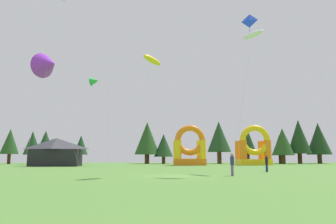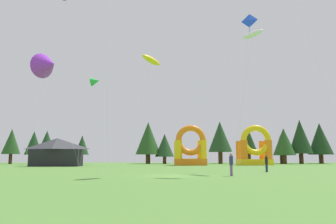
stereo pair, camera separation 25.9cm
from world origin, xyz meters
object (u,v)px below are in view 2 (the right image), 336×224
(person_near_camera, at_px, (266,162))
(festival_tent, at_px, (57,152))
(kite_yellow_parafoil, at_px, (151,60))
(inflatable_blue_arch, at_px, (255,150))
(inflatable_yellow_castle, at_px, (190,151))
(kite_green_delta, at_px, (95,81))
(kite_purple_delta, at_px, (48,65))
(person_far_side, at_px, (231,162))
(kite_white_parafoil, at_px, (252,35))
(kite_blue_diamond, at_px, (249,21))

(person_near_camera, distance_m, festival_tent, 34.22)
(person_near_camera, bearing_deg, kite_yellow_parafoil, -84.31)
(inflatable_blue_arch, xyz_separation_m, inflatable_yellow_castle, (-12.10, -1.46, -0.11))
(kite_green_delta, relative_size, kite_purple_delta, 1.43)
(kite_green_delta, xyz_separation_m, person_far_side, (17.71, -31.63, -14.04))
(kite_green_delta, bearing_deg, person_near_camera, -47.52)
(kite_white_parafoil, relative_size, kite_yellow_parafoil, 1.45)
(festival_tent, bearing_deg, kite_white_parafoil, -38.80)
(kite_blue_diamond, bearing_deg, kite_purple_delta, -164.11)
(kite_blue_diamond, distance_m, kite_purple_delta, 22.48)
(kite_blue_diamond, bearing_deg, kite_yellow_parafoil, -140.12)
(festival_tent, bearing_deg, kite_green_delta, 43.67)
(kite_blue_diamond, distance_m, person_near_camera, 16.09)
(person_far_side, xyz_separation_m, festival_tent, (-22.59, 26.97, 1.17))
(inflatable_yellow_castle, relative_size, festival_tent, 0.93)
(kite_white_parafoil, distance_m, inflatable_yellow_castle, 29.56)
(kite_yellow_parafoil, bearing_deg, kite_blue_diamond, 39.88)
(kite_purple_delta, relative_size, inflatable_yellow_castle, 1.57)
(kite_green_delta, height_order, kite_white_parafoil, kite_green_delta)
(person_far_side, distance_m, person_near_camera, 8.45)
(kite_white_parafoil, xyz_separation_m, inflatable_yellow_castle, (-4.22, 26.91, -11.49))
(kite_green_delta, relative_size, kite_blue_diamond, 0.91)
(kite_purple_delta, relative_size, person_far_side, 6.18)
(inflatable_blue_arch, bearing_deg, kite_purple_delta, -131.91)
(kite_white_parafoil, distance_m, person_far_side, 14.70)
(person_far_side, xyz_separation_m, person_near_camera, (5.02, 6.80, -0.06))
(kite_green_delta, height_order, inflatable_yellow_castle, kite_green_delta)
(person_near_camera, relative_size, inflatable_blue_arch, 0.23)
(kite_yellow_parafoil, bearing_deg, person_near_camera, 30.88)
(festival_tent, bearing_deg, kite_purple_delta, -74.85)
(kite_purple_delta, xyz_separation_m, inflatable_yellow_castle, (15.70, 29.52, -7.38))
(person_near_camera, bearing_deg, person_far_side, -61.66)
(inflatable_yellow_castle, bearing_deg, kite_purple_delta, -118.01)
(person_far_side, bearing_deg, person_near_camera, -51.00)
(inflatable_yellow_castle, bearing_deg, kite_white_parafoil, -81.09)
(kite_purple_delta, height_order, person_near_camera, kite_purple_delta)
(inflatable_blue_arch, relative_size, festival_tent, 0.95)
(festival_tent, bearing_deg, inflatable_blue_arch, 11.82)
(inflatable_blue_arch, height_order, festival_tent, inflatable_blue_arch)
(person_near_camera, bearing_deg, inflatable_blue_arch, 141.15)
(kite_yellow_parafoil, distance_m, inflatable_yellow_castle, 34.01)
(kite_green_delta, xyz_separation_m, inflatable_blue_arch, (29.38, 2.51, -12.44))
(kite_blue_diamond, height_order, kite_yellow_parafoil, kite_blue_diamond)
(kite_blue_diamond, bearing_deg, person_far_side, -116.05)
(kite_blue_diamond, bearing_deg, inflatable_yellow_castle, 101.57)
(kite_yellow_parafoil, height_order, inflatable_yellow_castle, kite_yellow_parafoil)
(kite_blue_diamond, xyz_separation_m, person_far_side, (-4.41, -9.01, -15.86))
(kite_purple_delta, bearing_deg, kite_white_parafoil, 7.46)
(person_near_camera, xyz_separation_m, inflatable_yellow_castle, (-5.47, 25.88, 1.56))
(person_far_side, xyz_separation_m, inflatable_blue_arch, (11.66, 34.14, 1.61))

